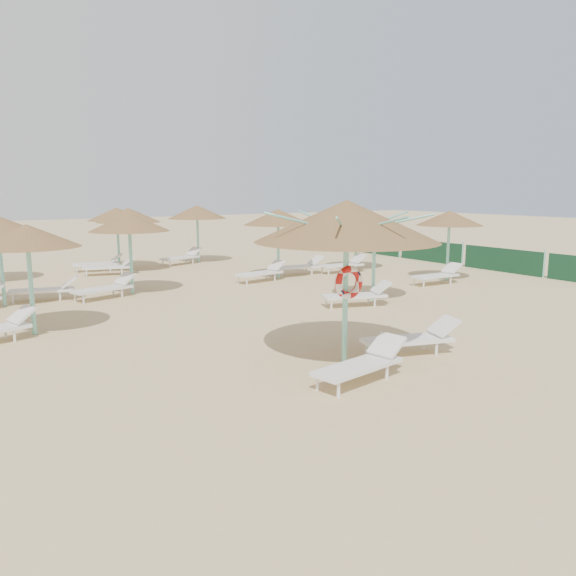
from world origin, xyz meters
TOP-DOWN VIEW (x-y plane):
  - ground at (0.00, 0.00)m, footprint 120.00×120.00m
  - main_palapa at (0.49, -0.14)m, footprint 3.64×3.64m
  - lounger_main_a at (0.01, -1.26)m, footprint 2.08×0.93m
  - lounger_main_b at (2.04, -0.53)m, footprint 2.16×1.20m
  - palapa_field at (1.87, 10.87)m, footprint 18.24×14.30m
  - windbreak_fence at (14.00, 9.96)m, footprint 0.08×19.84m

SIDE VIEW (x-z plane):
  - ground at x=0.00m, z-range 0.00..0.00m
  - lounger_main_a at x=0.01m, z-range -0.02..0.71m
  - lounger_main_b at x=2.04m, z-range -0.02..0.73m
  - windbreak_fence at x=14.00m, z-range -0.05..1.05m
  - palapa_field at x=1.87m, z-range 0.96..3.67m
  - main_palapa at x=0.49m, z-range 1.21..4.47m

